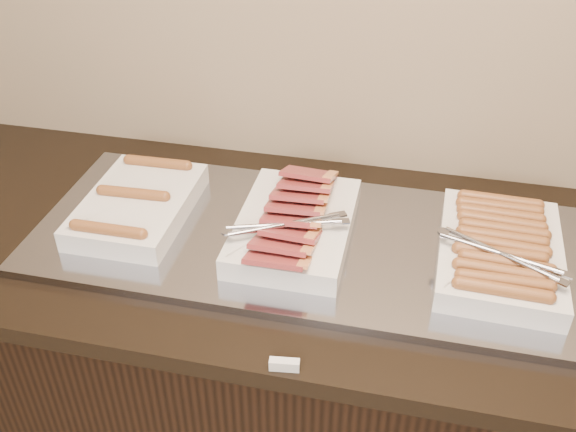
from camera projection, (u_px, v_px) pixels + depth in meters
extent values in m
cube|color=black|center=(302.00, 384.00, 1.70)|extent=(2.00, 0.70, 0.86)
cube|color=black|center=(305.00, 251.00, 1.43)|extent=(2.06, 0.76, 0.04)
cube|color=#92949F|center=(305.00, 240.00, 1.42)|extent=(1.20, 0.50, 0.02)
cube|color=silver|center=(138.00, 205.00, 1.47)|extent=(0.23, 0.34, 0.05)
cylinder|color=#95512E|center=(108.00, 229.00, 1.34)|extent=(0.15, 0.03, 0.03)
cylinder|color=#95512E|center=(133.00, 193.00, 1.45)|extent=(0.15, 0.03, 0.03)
cylinder|color=#95512E|center=(158.00, 163.00, 1.56)|extent=(0.15, 0.03, 0.03)
cube|color=silver|center=(295.00, 226.00, 1.40)|extent=(0.24, 0.36, 0.05)
cube|color=#AC3744|center=(276.00, 258.00, 1.27)|extent=(0.12, 0.09, 0.04)
cube|color=#AC3744|center=(281.00, 244.00, 1.30)|extent=(0.12, 0.09, 0.04)
cube|color=#AC3744|center=(291.00, 232.00, 1.33)|extent=(0.13, 0.10, 0.04)
cube|color=#AC3744|center=(291.00, 219.00, 1.37)|extent=(0.13, 0.10, 0.04)
cube|color=#AC3744|center=(295.00, 207.00, 1.40)|extent=(0.13, 0.09, 0.04)
cube|color=#AC3744|center=(299.00, 195.00, 1.43)|extent=(0.13, 0.09, 0.04)
cube|color=#AC3744|center=(306.00, 185.00, 1.46)|extent=(0.12, 0.09, 0.04)
cube|color=#AC3744|center=(309.00, 174.00, 1.49)|extent=(0.13, 0.10, 0.04)
cube|color=silver|center=(499.00, 253.00, 1.32)|extent=(0.26, 0.37, 0.05)
cylinder|color=#95512E|center=(503.00, 290.00, 1.18)|extent=(0.16, 0.03, 0.03)
cylinder|color=#95512E|center=(505.00, 281.00, 1.21)|extent=(0.16, 0.03, 0.03)
cylinder|color=#95512E|center=(502.00, 271.00, 1.23)|extent=(0.16, 0.03, 0.03)
cylinder|color=#95512E|center=(507.00, 263.00, 1.25)|extent=(0.16, 0.03, 0.03)
cylinder|color=#95512E|center=(500.00, 253.00, 1.27)|extent=(0.16, 0.03, 0.03)
cylinder|color=#95512E|center=(504.00, 245.00, 1.29)|extent=(0.16, 0.04, 0.03)
cylinder|color=#95512E|center=(502.00, 237.00, 1.32)|extent=(0.16, 0.03, 0.03)
cylinder|color=#95512E|center=(504.00, 230.00, 1.34)|extent=(0.16, 0.03, 0.03)
cylinder|color=#95512E|center=(502.00, 222.00, 1.36)|extent=(0.16, 0.03, 0.03)
cylinder|color=#95512E|center=(501.00, 214.00, 1.38)|extent=(0.16, 0.03, 0.03)
cylinder|color=#95512E|center=(499.00, 207.00, 1.41)|extent=(0.16, 0.03, 0.03)
cylinder|color=#95512E|center=(500.00, 200.00, 1.43)|extent=(0.16, 0.03, 0.03)
cube|color=silver|center=(284.00, 365.00, 1.12)|extent=(0.06, 0.02, 0.02)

